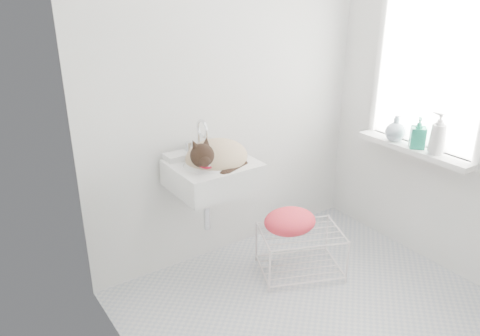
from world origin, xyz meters
TOP-DOWN VIEW (x-y plane):
  - floor at (0.00, 0.00)m, footprint 2.20×2.00m
  - back_wall at (0.00, 1.00)m, footprint 2.20×0.02m
  - right_wall at (1.10, 0.00)m, footprint 0.02×2.00m
  - left_wall at (-1.10, 0.00)m, footprint 0.02×2.00m
  - window_glass at (1.09, 0.20)m, footprint 0.01×0.80m
  - window_frame at (1.07, 0.20)m, footprint 0.04×0.90m
  - windowsill at (1.01, 0.20)m, footprint 0.16×0.88m
  - sink at (-0.31, 0.74)m, footprint 0.53×0.46m
  - faucet at (-0.31, 0.92)m, footprint 0.19×0.14m
  - cat at (-0.30, 0.72)m, footprint 0.45×0.38m
  - wire_rack at (0.20, 0.42)m, footprint 0.65×0.56m
  - towel at (0.13, 0.47)m, footprint 0.42×0.33m
  - bottle_a at (1.00, 0.03)m, footprint 0.11×0.11m
  - bottle_b at (1.00, 0.18)m, footprint 0.14×0.14m
  - bottle_c at (1.00, 0.36)m, footprint 0.16×0.16m

SIDE VIEW (x-z plane):
  - floor at x=0.00m, z-range -0.01..0.01m
  - wire_rack at x=0.20m, z-range -0.01..0.31m
  - towel at x=0.13m, z-range 0.28..0.43m
  - windowsill at x=1.01m, z-range 0.81..0.85m
  - sink at x=-0.31m, z-range 0.74..0.96m
  - bottle_a at x=1.00m, z-range 0.73..0.97m
  - bottle_b at x=1.00m, z-range 0.74..0.96m
  - bottle_c at x=1.00m, z-range 0.76..0.94m
  - cat at x=-0.30m, z-range 0.75..1.03m
  - faucet at x=-0.31m, z-range 0.89..1.09m
  - back_wall at x=0.00m, z-range 0.00..2.50m
  - right_wall at x=1.10m, z-range 0.00..2.50m
  - left_wall at x=-1.10m, z-range 0.00..2.50m
  - window_glass at x=1.09m, z-range 0.85..1.85m
  - window_frame at x=1.07m, z-range 0.80..1.90m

